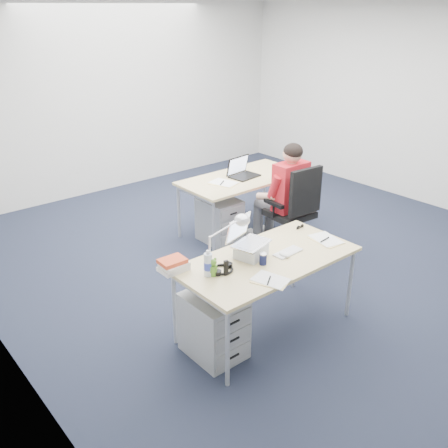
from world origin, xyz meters
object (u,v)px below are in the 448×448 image
object	(u,v)px
wireless_keyboard	(288,252)
bear_figurine	(213,267)
sunglasses	(300,227)
far_cup	(242,167)
silver_laptop	(251,239)
computer_mouse	(284,255)
desk_lamp	(223,244)
dark_laptop	(245,167)
seated_person	(281,196)
drawer_pedestal_near	(214,326)
book_stack	(173,265)
water_bottle	(208,263)
can_koozie	(263,259)
drawer_pedestal_far	(220,220)
office_chair	(291,228)
desk_far	(242,181)
headphones	(223,269)
desk_near	(267,263)
cordless_phone	(226,268)

from	to	relation	value
wireless_keyboard	bear_figurine	distance (m)	0.76
sunglasses	far_cup	xyz separation A→B (m)	(0.79, 1.74, 0.04)
far_cup	sunglasses	bearing A→B (deg)	-114.37
silver_laptop	computer_mouse	xyz separation A→B (m)	(0.22, -0.18, -0.15)
desk_lamp	dark_laptop	distance (m)	2.39
computer_mouse	sunglasses	xyz separation A→B (m)	(0.55, 0.32, -0.01)
seated_person	bear_figurine	size ratio (longest dim) A/B	8.50
drawer_pedestal_near	dark_laptop	size ratio (longest dim) A/B	1.53
book_stack	desk_lamp	bearing A→B (deg)	-32.98
wireless_keyboard	water_bottle	size ratio (longest dim) A/B	1.26
sunglasses	can_koozie	bearing A→B (deg)	-160.78
drawer_pedestal_far	can_koozie	distance (m)	2.09
wireless_keyboard	desk_lamp	size ratio (longest dim) A/B	0.64
can_koozie	bear_figurine	xyz separation A→B (m)	(-0.44, 0.12, 0.03)
seated_person	silver_laptop	size ratio (longest dim) A/B	3.83
computer_mouse	silver_laptop	bearing A→B (deg)	137.51
office_chair	computer_mouse	world-z (taller)	office_chair
book_stack	sunglasses	xyz separation A→B (m)	(1.43, -0.10, -0.04)
desk_far	wireless_keyboard	distance (m)	2.13
book_stack	far_cup	xyz separation A→B (m)	(2.22, 1.64, 0.00)
desk_lamp	headphones	bearing A→B (deg)	-124.95
water_bottle	sunglasses	world-z (taller)	water_bottle
desk_near	book_stack	distance (m)	0.83
desk_far	book_stack	world-z (taller)	book_stack
wireless_keyboard	cordless_phone	xyz separation A→B (m)	(-0.67, 0.05, 0.06)
drawer_pedestal_near	silver_laptop	distance (m)	0.80
book_stack	sunglasses	world-z (taller)	book_stack
office_chair	bear_figurine	bearing A→B (deg)	-151.13
desk_near	water_bottle	distance (m)	0.61
headphones	desk_far	bearing A→B (deg)	29.64
desk_near	bear_figurine	bearing A→B (deg)	173.42
water_bottle	bear_figurine	world-z (taller)	water_bottle
silver_laptop	dark_laptop	xyz separation A→B (m)	(1.42, 1.66, -0.04)
wireless_keyboard	bear_figurine	xyz separation A→B (m)	(-0.75, 0.11, 0.07)
wireless_keyboard	can_koozie	xyz separation A→B (m)	(-0.31, -0.01, 0.04)
drawer_pedestal_near	sunglasses	size ratio (longest dim) A/B	5.25
book_stack	cordless_phone	size ratio (longest dim) A/B	1.74
drawer_pedestal_far	cordless_phone	distance (m)	2.23
seated_person	dark_laptop	bearing A→B (deg)	90.21
can_koozie	dark_laptop	bearing A→B (deg)	51.68
silver_laptop	computer_mouse	size ratio (longest dim) A/B	3.17
silver_laptop	desk_far	bearing A→B (deg)	34.68
seated_person	can_koozie	bearing A→B (deg)	-139.92
seated_person	drawer_pedestal_far	world-z (taller)	seated_person
can_koozie	book_stack	world-z (taller)	same
drawer_pedestal_far	dark_laptop	size ratio (longest dim) A/B	1.53
drawer_pedestal_far	far_cup	distance (m)	0.83
drawer_pedestal_far	silver_laptop	distance (m)	1.97
can_koozie	book_stack	distance (m)	0.75
book_stack	desk_near	bearing A→B (deg)	-24.35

